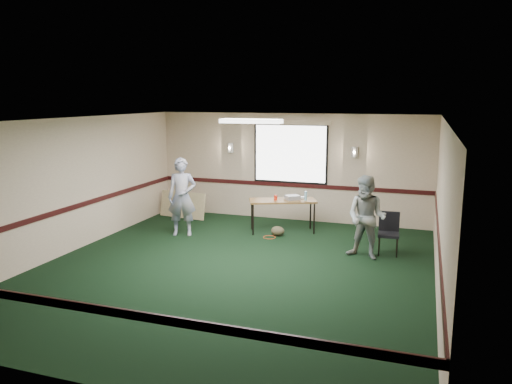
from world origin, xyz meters
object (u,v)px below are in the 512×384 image
(conference_chair, at_px, (389,230))
(person_right, at_px, (367,218))
(folding_table, at_px, (283,202))
(projector, at_px, (292,197))
(person_left, at_px, (182,197))

(conference_chair, relative_size, person_right, 0.51)
(folding_table, distance_m, conference_chair, 2.61)
(folding_table, xyz_separation_m, projector, (0.21, 0.09, 0.11))
(projector, bearing_deg, conference_chair, -61.97)
(person_left, bearing_deg, person_right, -23.26)
(projector, xyz_separation_m, conference_chair, (2.25, -0.96, -0.32))
(projector, relative_size, conference_chair, 0.36)
(projector, distance_m, conference_chair, 2.47)
(conference_chair, bearing_deg, person_right, -133.66)
(folding_table, distance_m, person_left, 2.31)
(projector, bearing_deg, person_left, 166.13)
(folding_table, height_order, conference_chair, conference_chair)
(person_right, bearing_deg, person_left, -170.53)
(folding_table, bearing_deg, person_left, -177.48)
(folding_table, xyz_separation_m, person_right, (2.06, -1.34, 0.11))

